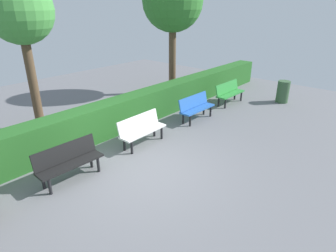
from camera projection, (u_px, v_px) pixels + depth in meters
ground_plane at (140, 169)px, 7.15m from camera, size 21.52×21.52×0.00m
bench_green at (229, 92)px, 11.67m from camera, size 1.56×0.49×0.86m
bench_blue at (196, 107)px, 10.02m from camera, size 1.51×0.49×0.86m
bench_white at (142, 129)px, 8.27m from camera, size 1.54×0.50×0.86m
bench_black at (69, 160)px, 6.60m from camera, size 1.55×0.50×0.86m
hedge_row at (114, 116)px, 9.06m from camera, size 17.52×0.68×1.04m
tree_near at (173, 2)px, 11.81m from camera, size 2.52×2.52×5.15m
tree_mid at (20, 13)px, 8.16m from camera, size 1.91×1.91×4.57m
trash_bin at (283, 92)px, 11.83m from camera, size 0.49×0.49×0.89m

